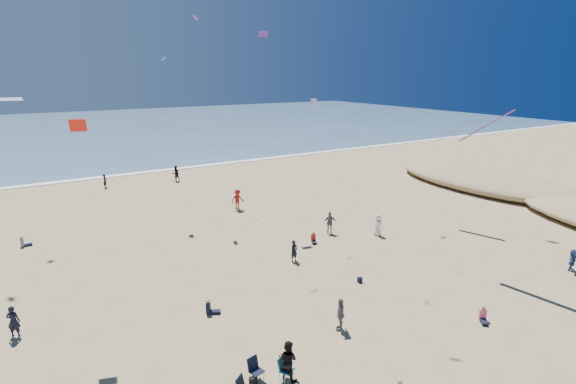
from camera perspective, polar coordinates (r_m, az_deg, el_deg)
ocean at (r=107.92m, az=-26.36°, el=6.96°), size 220.00×100.00×0.06m
surf_line at (r=58.96m, az=-21.09°, el=1.94°), size 220.00×1.20×0.08m
standing_flyers at (r=31.29m, az=1.15°, el=-6.61°), size 31.77×45.85×1.92m
seated_group at (r=26.77m, az=-3.22°, el=-11.63°), size 20.69×26.70×0.84m
chair_cluster at (r=19.70m, az=-3.15°, el=-22.28°), size 2.83×1.58×1.00m
black_backpack at (r=19.96m, az=-4.44°, el=-22.85°), size 0.30×0.22×0.38m
navy_bag at (r=28.17m, az=9.10°, el=-10.94°), size 0.28×0.18×0.34m
kites_aloft at (r=30.97m, az=8.41°, el=20.17°), size 45.75×42.34×27.50m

